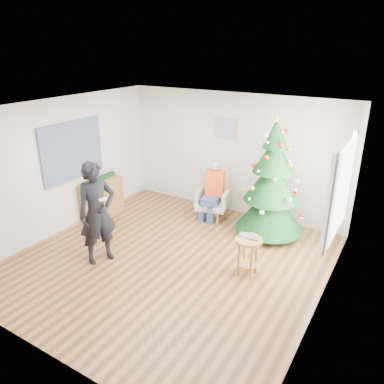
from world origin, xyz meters
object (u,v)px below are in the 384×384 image
Objects in this scene: armchair at (213,202)px; console at (101,198)px; stool at (248,256)px; christmas_tree at (272,183)px; standing_man at (97,213)px.

console is at bearing -166.08° from armchair.
armchair reaches higher than stool.
christmas_tree is 1.70m from stool.
standing_man is (-2.15, -2.41, -0.18)m from christmas_tree.
console is (-2.14, -1.15, 0.06)m from armchair.
console is at bearing 172.64° from stool.
armchair is 2.70m from standing_man.
christmas_tree is at bearing 31.13° from console.
stool is 2.21m from armchair.
christmas_tree reaches higher than standing_man.
stool is 0.65× the size of console.
stool is at bearing -46.22° from standing_man.
standing_man is at bearing -123.10° from armchair.
standing_man is at bearing -159.43° from stool.
christmas_tree is 3.23m from standing_man.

